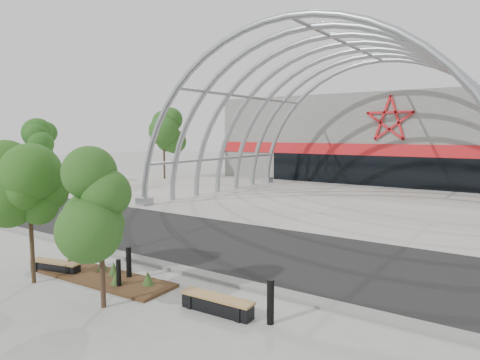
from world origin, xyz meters
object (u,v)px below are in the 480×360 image
street_tree_0 (29,191)px  bench_0 (55,267)px  bench_1 (217,305)px  bollard_2 (129,263)px  street_tree_1 (100,201)px

street_tree_0 → bench_0: street_tree_0 is taller
bench_1 → bollard_2: bearing=173.6°
street_tree_1 → bollard_2: bearing=121.2°
street_tree_0 → bollard_2: size_ratio=3.80×
bench_0 → bollard_2: size_ratio=1.81×
street_tree_0 → bollard_2: 3.66m
street_tree_1 → bench_1: size_ratio=1.91×
street_tree_1 → street_tree_0: bearing=-179.8°
street_tree_1 → bollard_2: 3.13m
street_tree_0 → bench_1: size_ratio=1.92×
street_tree_0 → bollard_2: bearing=40.2°
bench_0 → bollard_2: (2.49, 0.91, 0.33)m
street_tree_1 → bench_0: (-3.60, 0.91, -2.62)m
bench_1 → bollard_2: bollard_2 is taller
street_tree_0 → bench_1: 6.63m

